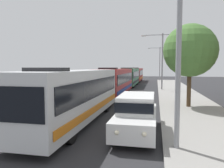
# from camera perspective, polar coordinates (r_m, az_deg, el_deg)

# --- Properties ---
(bus_lead) EXTENTS (2.58, 11.31, 3.21)m
(bus_lead) POSITION_cam_1_polar(r_m,az_deg,el_deg) (12.65, -9.63, -2.53)
(bus_lead) COLOR silver
(bus_lead) RESTS_ON ground_plane
(bus_second_in_line) EXTENTS (2.58, 11.89, 3.21)m
(bus_second_in_line) POSITION_cam_1_polar(r_m,az_deg,el_deg) (24.22, 0.81, 0.83)
(bus_second_in_line) COLOR maroon
(bus_second_in_line) RESTS_ON ground_plane
(bus_middle) EXTENTS (2.58, 11.20, 3.21)m
(bus_middle) POSITION_cam_1_polar(r_m,az_deg,el_deg) (36.95, 4.62, 2.06)
(bus_middle) COLOR #33724C
(bus_middle) RESTS_ON ground_plane
(bus_fourth_in_line) EXTENTS (2.58, 11.35, 3.21)m
(bus_fourth_in_line) POSITION_cam_1_polar(r_m,az_deg,el_deg) (49.02, 6.40, 2.62)
(bus_fourth_in_line) COLOR maroon
(bus_fourth_in_line) RESTS_ON ground_plane
(white_suv) EXTENTS (1.86, 5.10, 1.90)m
(white_suv) POSITION_cam_1_polar(r_m,az_deg,el_deg) (10.44, 6.63, -7.62)
(white_suv) COLOR white
(white_suv) RESTS_ON ground_plane
(streetlamp_near) EXTENTS (6.29, 0.28, 8.71)m
(streetlamp_near) POSITION_cam_1_polar(r_m,az_deg,el_deg) (8.61, 17.72, 19.47)
(streetlamp_near) COLOR gray
(streetlamp_near) RESTS_ON sidewalk
(streetlamp_mid) EXTENTS (5.84, 0.28, 7.80)m
(streetlamp_mid) POSITION_cam_1_polar(r_m,az_deg,el_deg) (30.65, 13.37, 7.58)
(streetlamp_mid) COLOR gray
(streetlamp_mid) RESTS_ON sidewalk
(streetlamp_far) EXTENTS (5.78, 0.28, 8.01)m
(streetlamp_far) POSITION_cam_1_polar(r_m,az_deg,el_deg) (52.96, 12.71, 6.33)
(streetlamp_far) COLOR gray
(streetlamp_far) RESTS_ON sidewalk
(roadside_tree) EXTENTS (4.08, 4.08, 6.42)m
(roadside_tree) POSITION_cam_1_polar(r_m,az_deg,el_deg) (17.69, 20.20, 8.40)
(roadside_tree) COLOR #4C3823
(roadside_tree) RESTS_ON sidewalk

